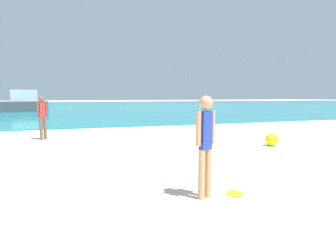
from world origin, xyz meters
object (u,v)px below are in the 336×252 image
at_px(person_standing, 205,141).
at_px(frisbee, 235,194).
at_px(beach_ball, 272,140).
at_px(boat_near, 15,104).
at_px(person_distant, 42,115).

distance_m(person_standing, frisbee, 1.00).
xyz_separation_m(frisbee, beach_ball, (3.27, 3.22, 0.19)).
xyz_separation_m(boat_near, beach_ball, (11.64, -21.27, -0.57)).
distance_m(person_standing, person_distant, 7.31).
xyz_separation_m(person_distant, boat_near, (-4.77, 17.85, -0.09)).
bearing_deg(frisbee, boat_near, 108.88).
distance_m(boat_near, beach_ball, 24.25).
bearing_deg(frisbee, beach_ball, 44.53).
xyz_separation_m(person_standing, frisbee, (0.51, -0.00, -0.86)).
distance_m(frisbee, person_distant, 7.59).
bearing_deg(person_distant, boat_near, -99.41).
bearing_deg(person_standing, beach_ball, -157.27).
height_order(person_standing, boat_near, boat_near).
xyz_separation_m(person_distant, beach_ball, (6.87, -3.41, -0.67)).
bearing_deg(frisbee, person_standing, 179.52).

